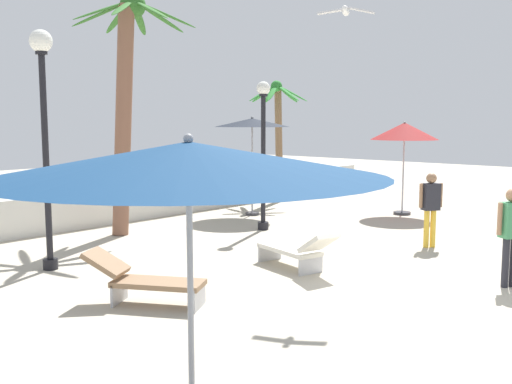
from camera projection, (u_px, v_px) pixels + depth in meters
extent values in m
plane|color=#B2A893|center=(395.00, 290.00, 9.87)|extent=(56.00, 56.00, 0.00)
cube|color=silver|center=(94.00, 209.00, 15.73)|extent=(25.20, 0.30, 0.95)
cylinder|color=#A5A5AD|center=(191.00, 322.00, 4.72)|extent=(0.05, 0.05, 2.44)
cone|color=navy|center=(189.00, 159.00, 4.56)|extent=(3.13, 3.13, 0.28)
sphere|color=#99999E|center=(188.00, 139.00, 4.54)|extent=(0.08, 0.08, 0.08)
cylinder|color=#333338|center=(402.00, 213.00, 17.75)|extent=(0.51, 0.51, 0.08)
cylinder|color=#A5A5AD|center=(403.00, 176.00, 17.61)|extent=(0.05, 0.05, 2.30)
cone|color=maroon|center=(404.00, 131.00, 17.45)|extent=(2.01, 2.01, 0.51)
sphere|color=#99999E|center=(405.00, 123.00, 17.42)|extent=(0.08, 0.08, 0.08)
cylinder|color=#333338|center=(252.00, 214.00, 17.64)|extent=(0.41, 0.41, 0.08)
cylinder|color=#A5A5AD|center=(252.00, 170.00, 17.48)|extent=(0.05, 0.05, 2.68)
cone|color=black|center=(252.00, 123.00, 17.30)|extent=(2.24, 2.24, 0.25)
sphere|color=#99999E|center=(252.00, 117.00, 17.29)|extent=(0.08, 0.08, 0.08)
cylinder|color=brown|center=(279.00, 145.00, 20.34)|extent=(0.39, 0.24, 3.98)
sphere|color=#297B2C|center=(276.00, 86.00, 19.99)|extent=(0.39, 0.39, 0.39)
ellipsoid|color=#297B2C|center=(288.00, 94.00, 20.41)|extent=(1.04, 0.27, 0.59)
ellipsoid|color=#297B2C|center=(270.00, 94.00, 20.55)|extent=(0.66, 1.00, 0.59)
ellipsoid|color=#297B2C|center=(263.00, 94.00, 20.37)|extent=(0.26, 1.03, 0.59)
ellipsoid|color=#297B2C|center=(262.00, 93.00, 19.74)|extent=(1.04, 0.51, 0.59)
ellipsoid|color=#297B2C|center=(272.00, 93.00, 19.48)|extent=(1.02, 0.61, 0.59)
ellipsoid|color=#297B2C|center=(288.00, 93.00, 19.60)|extent=(0.31, 1.04, 0.59)
ellipsoid|color=#297B2C|center=(293.00, 94.00, 19.91)|extent=(0.69, 0.98, 0.59)
cylinder|color=brown|center=(123.00, 121.00, 14.39)|extent=(0.76, 0.39, 5.62)
sphere|color=#2F6726|center=(133.00, 5.00, 14.32)|extent=(0.63, 0.63, 0.63)
ellipsoid|color=#2F6726|center=(160.00, 18.00, 14.90)|extent=(1.50, 0.30, 0.66)
ellipsoid|color=#2F6726|center=(139.00, 19.00, 15.14)|extent=(1.24, 1.15, 0.66)
ellipsoid|color=#2F6726|center=(119.00, 18.00, 14.96)|extent=(0.45, 1.51, 0.66)
ellipsoid|color=#2F6726|center=(101.00, 14.00, 14.37)|extent=(1.11, 1.27, 0.66)
ellipsoid|color=#2F6726|center=(102.00, 10.00, 13.85)|extent=(1.51, 0.45, 0.66)
ellipsoid|color=#2F6726|center=(122.00, 7.00, 13.56)|extent=(1.33, 1.04, 0.66)
ellipsoid|color=#2F6726|center=(150.00, 9.00, 13.76)|extent=(0.37, 1.51, 0.66)
ellipsoid|color=#2F6726|center=(166.00, 15.00, 14.48)|extent=(1.29, 1.09, 0.66)
cylinder|color=black|center=(263.00, 226.00, 15.29)|extent=(0.28, 0.28, 0.20)
cylinder|color=black|center=(263.00, 163.00, 15.09)|extent=(0.12, 0.12, 3.46)
cylinder|color=black|center=(263.00, 95.00, 14.88)|extent=(0.22, 0.22, 0.06)
sphere|color=white|center=(263.00, 88.00, 14.86)|extent=(0.35, 0.35, 0.35)
cylinder|color=black|center=(51.00, 264.00, 11.22)|extent=(0.28, 0.28, 0.20)
cylinder|color=black|center=(46.00, 163.00, 10.99)|extent=(0.12, 0.12, 4.05)
cylinder|color=black|center=(41.00, 53.00, 10.74)|extent=(0.22, 0.22, 0.06)
sphere|color=white|center=(41.00, 41.00, 10.71)|extent=(0.42, 0.42, 0.42)
cube|color=#B7B7BC|center=(199.00, 297.00, 8.89)|extent=(0.50, 0.31, 0.35)
cube|color=#B7B7BC|center=(119.00, 292.00, 9.16)|extent=(0.50, 0.31, 0.35)
cube|color=#8C6B4C|center=(158.00, 283.00, 9.00)|extent=(1.18, 1.49, 0.08)
cube|color=#8C6B4C|center=(106.00, 262.00, 9.14)|extent=(0.78, 0.80, 0.39)
cube|color=#B7B7BC|center=(269.00, 252.00, 11.91)|extent=(0.54, 0.17, 0.35)
cube|color=#B7B7BC|center=(311.00, 265.00, 10.85)|extent=(0.54, 0.17, 0.35)
cube|color=silver|center=(289.00, 249.00, 11.36)|extent=(0.87, 1.49, 0.08)
cube|color=silver|center=(319.00, 243.00, 10.61)|extent=(0.67, 0.71, 0.41)
cylinder|color=gold|center=(433.00, 229.00, 13.14)|extent=(0.12, 0.12, 0.84)
cylinder|color=gold|center=(426.00, 229.00, 13.11)|extent=(0.12, 0.12, 0.84)
cube|color=#26262D|center=(431.00, 197.00, 13.04)|extent=(0.43, 0.40, 0.60)
sphere|color=#936B4C|center=(432.00, 178.00, 12.99)|extent=(0.23, 0.23, 0.23)
cylinder|color=#936B4C|center=(441.00, 195.00, 13.09)|extent=(0.08, 0.08, 0.54)
cylinder|color=#936B4C|center=(421.00, 196.00, 12.98)|extent=(0.08, 0.08, 0.54)
cylinder|color=#26262D|center=(505.00, 263.00, 9.97)|extent=(0.12, 0.12, 0.86)
cube|color=#3F8C59|center=(512.00, 220.00, 9.91)|extent=(0.43, 0.39, 0.61)
cylinder|color=#936B4C|center=(500.00, 219.00, 9.84)|extent=(0.08, 0.08, 0.55)
ellipsoid|color=white|center=(346.00, 12.00, 10.02)|extent=(0.34, 0.25, 0.12)
sphere|color=white|center=(345.00, 8.00, 9.86)|extent=(0.10, 0.10, 0.10)
cube|color=silver|center=(360.00, 10.00, 9.96)|extent=(0.34, 0.49, 0.14)
cube|color=silver|center=(331.00, 12.00, 10.08)|extent=(0.34, 0.50, 0.08)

